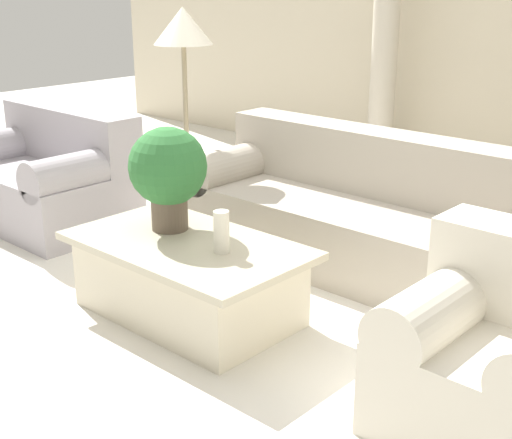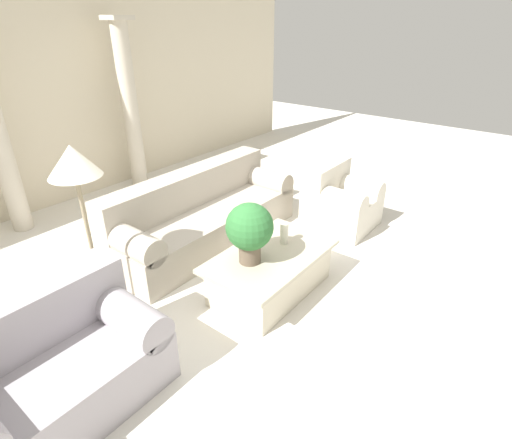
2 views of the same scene
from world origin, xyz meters
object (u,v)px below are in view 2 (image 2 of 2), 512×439
at_px(sofa_long, 203,215).
at_px(armchair, 339,200).
at_px(potted_plant, 250,229).
at_px(loveseat, 51,366).
at_px(floor_lamp, 75,170).
at_px(coffee_table, 271,272).

distance_m(sofa_long, armchair, 1.73).
height_order(sofa_long, potted_plant, potted_plant).
xyz_separation_m(loveseat, floor_lamp, (0.78, 0.69, 1.01)).
relative_size(potted_plant, floor_lamp, 0.37).
distance_m(loveseat, potted_plant, 1.80).
xyz_separation_m(potted_plant, floor_lamp, (-0.95, 0.99, 0.59)).
bearing_deg(coffee_table, floor_lamp, 137.46).
xyz_separation_m(sofa_long, coffee_table, (-0.31, -1.23, -0.12)).
relative_size(sofa_long, floor_lamp, 1.54).
xyz_separation_m(potted_plant, armchair, (1.89, 0.08, -0.41)).
bearing_deg(armchair, potted_plant, -177.64).
height_order(floor_lamp, armchair, floor_lamp).
bearing_deg(sofa_long, coffee_table, -104.21).
height_order(sofa_long, loveseat, same).
height_order(sofa_long, coffee_table, sofa_long).
bearing_deg(floor_lamp, loveseat, -138.64).
bearing_deg(loveseat, coffee_table, -11.19).
distance_m(sofa_long, potted_plant, 1.34).
height_order(coffee_table, floor_lamp, floor_lamp).
height_order(coffee_table, potted_plant, potted_plant).
bearing_deg(floor_lamp, armchair, -17.86).
xyz_separation_m(sofa_long, armchair, (1.36, -1.07, 0.01)).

